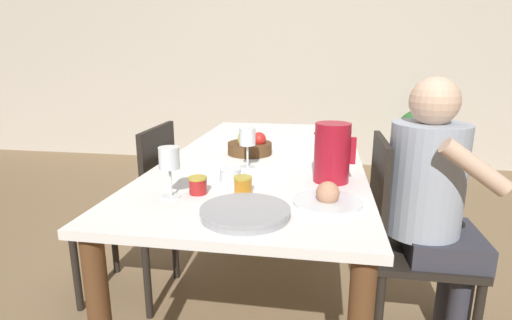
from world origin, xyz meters
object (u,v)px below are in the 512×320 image
red_pitcher (332,152)px  jam_jar_red (198,184)px  fruit_bowl (250,146)px  wine_glass_juice (169,161)px  serving_tray (245,212)px  chair_person_side (404,238)px  wine_glass_water (247,139)px  person_seated (433,196)px  teacup_near_person (231,177)px  jam_jar_amber (242,184)px  bread_plate (327,198)px  potted_plant (417,134)px  chair_opposite (139,210)px

red_pitcher → jam_jar_red: 0.52m
red_pitcher → fruit_bowl: (-0.39, 0.39, -0.07)m
red_pitcher → wine_glass_juice: bearing=-153.3°
red_pitcher → serving_tray: (-0.26, -0.41, -0.10)m
chair_person_side → red_pitcher: red_pitcher is taller
wine_glass_water → fruit_bowl: size_ratio=0.80×
wine_glass_water → jam_jar_red: size_ratio=2.65×
person_seated → teacup_near_person: 0.83m
red_pitcher → fruit_bowl: red_pitcher is taller
teacup_near_person → jam_jar_amber: 0.12m
bread_plate → jam_jar_amber: size_ratio=3.47×
teacup_near_person → fruit_bowl: 0.48m
serving_tray → jam_jar_red: size_ratio=4.16×
wine_glass_juice → bread_plate: wine_glass_juice is taller
chair_person_side → wine_glass_water: size_ratio=5.23×
person_seated → wine_glass_juice: (-0.96, -0.40, 0.21)m
chair_person_side → wine_glass_water: (-0.68, -0.02, 0.42)m
person_seated → jam_jar_amber: 0.81m
person_seated → potted_plant: bearing=168.8°
person_seated → potted_plant: size_ratio=1.63×
jam_jar_amber → fruit_bowl: size_ratio=0.30×
serving_tray → wine_glass_water: bearing=99.9°
chair_opposite → wine_glass_water: (0.59, -0.13, 0.42)m
serving_tray → chair_person_side: bearing=43.7°
serving_tray → jam_jar_amber: 0.22m
chair_person_side → bread_plate: chair_person_side is taller
chair_opposite → potted_plant: bearing=-37.3°
chair_person_side → chair_opposite: same height
wine_glass_water → wine_glass_juice: (-0.19, -0.41, 0.00)m
jam_jar_red → wine_glass_juice: bearing=-148.4°
wine_glass_juice → potted_plant: (1.47, 3.00, -0.43)m
chair_person_side → serving_tray: size_ratio=3.33×
jam_jar_amber → fruit_bowl: (-0.08, 0.58, 0.01)m
wine_glass_water → wine_glass_juice: bearing=-114.8°
person_seated → jam_jar_amber: size_ratio=17.72×
chair_person_side → bread_plate: 0.61m
teacup_near_person → person_seated: bearing=15.5°
bread_plate → fruit_bowl: (-0.37, 0.64, 0.02)m
chair_opposite → jam_jar_amber: (0.63, -0.46, 0.32)m
red_pitcher → wine_glass_water: bearing=158.8°
jam_jar_amber → jam_jar_red: size_ratio=1.00×
serving_tray → wine_glass_juice: bearing=155.0°
teacup_near_person → red_pitcher: bearing=13.4°
serving_tray → jam_jar_red: (-0.20, 0.18, 0.02)m
chair_person_side → serving_tray: bearing=-46.3°
chair_person_side → person_seated: (0.09, -0.03, 0.21)m
bread_plate → wine_glass_juice: bearing=-177.6°
person_seated → serving_tray: person_seated is taller
wine_glass_juice → serving_tray: 0.33m
potted_plant → person_seated: bearing=-101.2°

